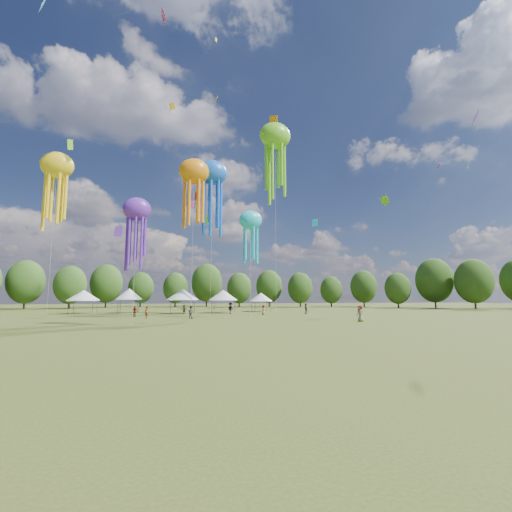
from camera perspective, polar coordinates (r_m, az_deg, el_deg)
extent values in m
plane|color=#384416|center=(13.03, 16.44, -18.98)|extent=(300.00, 300.00, 0.00)
imported|color=gray|center=(47.50, -10.60, -9.04)|extent=(1.03, 1.02, 1.68)
imported|color=gray|center=(57.46, 1.21, -8.81)|extent=(0.52, 0.77, 1.53)
imported|color=gray|center=(60.85, 8.14, -8.52)|extent=(0.88, 1.01, 1.77)
imported|color=gray|center=(60.89, -4.18, -8.51)|extent=(1.40, 1.32, 1.90)
imported|color=gray|center=(54.09, -19.22, -8.55)|extent=(0.98, 0.80, 1.56)
imported|color=gray|center=(60.35, -11.68, -8.56)|extent=(1.49, 1.09, 1.56)
imported|color=gray|center=(49.58, -17.50, -8.78)|extent=(0.40, 0.60, 1.62)
imported|color=gray|center=(43.11, 16.66, -8.99)|extent=(0.93, 1.08, 1.87)
cylinder|color=#47474C|center=(67.67, -28.40, -7.43)|extent=(0.08, 0.08, 2.16)
cylinder|color=#47474C|center=(71.43, -27.62, -7.40)|extent=(0.08, 0.08, 2.16)
cylinder|color=#47474C|center=(66.82, -25.15, -7.62)|extent=(0.08, 0.08, 2.16)
cylinder|color=#47474C|center=(70.62, -24.54, -7.57)|extent=(0.08, 0.08, 2.16)
cube|color=silver|center=(69.09, -26.38, -6.57)|extent=(4.27, 4.27, 0.10)
cone|color=silver|center=(69.09, -26.33, -5.76)|extent=(5.55, 5.55, 1.85)
cylinder|color=#47474C|center=(67.11, -21.65, -7.70)|extent=(0.08, 0.08, 2.34)
cylinder|color=#47474C|center=(70.38, -21.29, -7.65)|extent=(0.08, 0.08, 2.34)
cylinder|color=#47474C|center=(66.76, -18.82, -7.82)|extent=(0.08, 0.08, 2.34)
cylinder|color=#47474C|center=(70.04, -18.59, -7.76)|extent=(0.08, 0.08, 2.34)
cube|color=silver|center=(68.54, -20.04, -6.71)|extent=(3.70, 3.70, 0.10)
cone|color=silver|center=(68.54, -20.01, -5.83)|extent=(4.81, 4.81, 2.01)
cylinder|color=#47474C|center=(61.23, -13.74, -8.14)|extent=(0.08, 0.08, 2.28)
cylinder|color=#47474C|center=(65.20, -13.75, -8.05)|extent=(0.08, 0.08, 2.28)
cylinder|color=#47474C|center=(61.38, -9.99, -8.23)|extent=(0.08, 0.08, 2.28)
cylinder|color=#47474C|center=(65.33, -10.23, -8.13)|extent=(0.08, 0.08, 2.28)
cube|color=silver|center=(63.23, -11.90, -7.06)|extent=(4.37, 4.37, 0.10)
cone|color=silver|center=(63.24, -11.88, -6.13)|extent=(5.68, 5.68, 1.95)
cylinder|color=#47474C|center=(63.02, -6.85, -8.28)|extent=(0.08, 0.08, 2.20)
cylinder|color=#47474C|center=(66.73, -7.24, -8.19)|extent=(0.08, 0.08, 2.20)
cylinder|color=#47474C|center=(63.59, -3.47, -8.30)|extent=(0.08, 0.08, 2.20)
cylinder|color=#47474C|center=(67.26, -4.05, -8.21)|extent=(0.08, 0.08, 2.20)
cube|color=silver|center=(65.10, -5.39, -7.24)|extent=(4.13, 4.13, 0.10)
cone|color=silver|center=(65.10, -5.38, -6.36)|extent=(5.37, 5.37, 1.88)
cylinder|color=#47474C|center=(69.30, -0.16, -8.29)|extent=(0.08, 0.08, 1.96)
cylinder|color=#47474C|center=(72.48, -0.78, -8.22)|extent=(0.08, 0.08, 1.96)
cylinder|color=#47474C|center=(70.14, 2.46, -8.26)|extent=(0.08, 0.08, 1.96)
cylinder|color=#47474C|center=(73.28, 1.74, -8.20)|extent=(0.08, 0.08, 1.96)
cube|color=silver|center=(71.26, 0.81, -7.42)|extent=(3.67, 3.67, 0.10)
cone|color=silver|center=(71.26, 0.81, -6.70)|extent=(4.77, 4.77, 1.68)
ellipsoid|color=orange|center=(50.56, -10.07, 13.46)|extent=(4.18, 2.93, 3.55)
cylinder|color=beige|center=(48.03, -10.32, 2.07)|extent=(0.03, 0.03, 20.21)
ellipsoid|color=blue|center=(54.78, -7.12, 13.37)|extent=(4.43, 3.10, 3.77)
cylinder|color=beige|center=(52.06, -7.30, 2.12)|extent=(0.03, 0.03, 21.63)
ellipsoid|color=#1BCDED|center=(49.13, -0.91, 5.87)|extent=(3.23, 2.26, 2.75)
cylinder|color=beige|center=(48.11, -0.92, -2.04)|extent=(0.03, 0.03, 13.57)
ellipsoid|color=yellow|center=(64.56, -29.73, 12.75)|extent=(4.90, 3.43, 4.16)
cylinder|color=beige|center=(61.83, -30.37, 2.44)|extent=(0.03, 0.03, 23.41)
ellipsoid|color=purple|center=(38.65, -18.87, 7.25)|extent=(2.89, 2.02, 2.45)
cylinder|color=beige|center=(37.69, -19.22, -1.59)|extent=(0.03, 0.03, 11.94)
ellipsoid|color=#70D022|center=(62.51, 3.14, 19.02)|extent=(5.33, 3.73, 4.53)
cylinder|color=beige|center=(57.60, 3.24, 5.46)|extent=(0.03, 0.03, 30.00)
cube|color=yellow|center=(54.52, -13.56, 22.69)|extent=(0.92, 0.30, 1.13)
cube|color=#70D022|center=(77.39, -8.23, 5.94)|extent=(1.66, 0.95, 1.87)
cube|color=blue|center=(80.81, 4.06, 18.02)|extent=(0.30, 1.02, 1.14)
cube|color=#F8499F|center=(57.91, -10.45, 8.39)|extent=(1.15, 0.27, 1.34)
cube|color=purple|center=(48.99, 32.23, 18.63)|extent=(1.22, 0.99, 1.33)
cube|color=yellow|center=(79.05, -6.47, 24.28)|extent=(0.41, 0.95, 1.06)
cube|color=#70D022|center=(60.93, 31.32, 12.69)|extent=(1.14, 0.92, 1.64)
cube|color=#1BCDED|center=(48.87, -31.47, 31.68)|extent=(0.97, 1.24, 1.43)
cube|color=#F8499F|center=(63.29, -14.87, 33.65)|extent=(0.73, 1.78, 2.12)
cube|color=purple|center=(81.09, -21.57, 3.74)|extent=(1.74, 1.72, 2.20)
cube|color=orange|center=(63.25, 2.90, 21.12)|extent=(1.43, 1.61, 1.82)
cube|color=#70D022|center=(77.84, 20.29, 8.55)|extent=(1.45, 1.53, 2.19)
cube|color=#1BCDED|center=(77.34, 9.58, 5.37)|extent=(1.10, 1.03, 1.70)
cube|color=#F8499F|center=(64.53, 27.75, 12.88)|extent=(0.36, 0.67, 0.74)
cube|color=purple|center=(67.36, -30.75, 8.32)|extent=(1.68, 0.36, 1.99)
cube|color=red|center=(55.17, -9.67, 9.72)|extent=(0.53, 0.98, 1.31)
cube|color=yellow|center=(87.75, -6.53, 31.69)|extent=(0.59, 0.57, 0.94)
cube|color=#70D022|center=(48.30, -28.08, 15.75)|extent=(0.45, 1.23, 1.39)
cube|color=blue|center=(71.96, -10.73, 6.39)|extent=(0.61, 1.57, 2.00)
cylinder|color=#38281C|center=(102.48, -33.65, -6.26)|extent=(0.44, 0.44, 3.41)
ellipsoid|color=#2C4A18|center=(102.55, -33.47, -3.53)|extent=(8.53, 8.53, 10.66)
cylinder|color=#38281C|center=(99.10, -28.23, -6.71)|extent=(0.44, 0.44, 3.07)
ellipsoid|color=#2C4A18|center=(99.14, -28.08, -4.17)|extent=(7.66, 7.66, 9.58)
cylinder|color=#38281C|center=(105.80, -23.36, -6.81)|extent=(0.44, 0.44, 3.43)
ellipsoid|color=#2C4A18|center=(105.86, -23.23, -4.14)|extent=(8.58, 8.58, 10.73)
cylinder|color=#38281C|center=(110.34, -18.37, -7.12)|extent=(0.44, 0.44, 2.95)
ellipsoid|color=#2C4A18|center=(110.37, -18.29, -4.93)|extent=(7.37, 7.37, 9.21)
cylinder|color=#38281C|center=(106.13, -13.07, -7.33)|extent=(0.44, 0.44, 2.89)
ellipsoid|color=#2C4A18|center=(106.16, -13.01, -5.09)|extent=(7.23, 7.23, 9.04)
cylinder|color=#38281C|center=(111.11, -8.10, -7.16)|extent=(0.44, 0.44, 3.84)
ellipsoid|color=#2C4A18|center=(111.20, -8.05, -4.32)|extent=(9.60, 9.60, 11.99)
cylinder|color=#38281C|center=(101.39, -2.76, -7.55)|extent=(0.44, 0.44, 2.84)
ellipsoid|color=#2C4A18|center=(101.42, -2.75, -5.24)|extent=(7.11, 7.11, 8.89)
cylinder|color=#38281C|center=(106.20, 2.17, -7.43)|extent=(0.44, 0.44, 3.16)
ellipsoid|color=#2C4A18|center=(106.24, 2.16, -4.98)|extent=(7.91, 7.91, 9.88)
cylinder|color=#38281C|center=(103.21, 7.24, -7.48)|extent=(0.44, 0.44, 2.88)
ellipsoid|color=#2C4A18|center=(103.24, 7.21, -5.18)|extent=(7.21, 7.21, 9.01)
cylinder|color=#38281C|center=(109.32, 12.22, -7.40)|extent=(0.44, 0.44, 2.63)
ellipsoid|color=#2C4A18|center=(109.33, 12.17, -5.42)|extent=(6.57, 6.57, 8.22)
cylinder|color=#38281C|center=(110.52, 17.25, -7.12)|extent=(0.44, 0.44, 3.13)
ellipsoid|color=#2C4A18|center=(110.56, 17.17, -4.79)|extent=(7.81, 7.81, 9.77)
cylinder|color=#38281C|center=(102.29, 22.23, -7.08)|extent=(0.44, 0.44, 2.72)
ellipsoid|color=#2C4A18|center=(102.31, 22.13, -4.90)|extent=(6.80, 6.80, 8.50)
cylinder|color=#38281C|center=(105.81, 27.26, -6.52)|extent=(0.44, 0.44, 3.81)
ellipsoid|color=#2C4A18|center=(105.90, 27.10, -3.56)|extent=(9.52, 9.52, 11.90)
cylinder|color=#38281C|center=(101.65, 32.20, -6.33)|extent=(0.44, 0.44, 3.51)
ellipsoid|color=#2C4A18|center=(101.72, 32.02, -3.50)|extent=(8.78, 8.78, 10.97)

